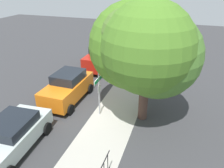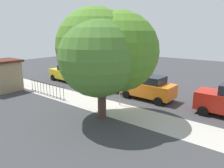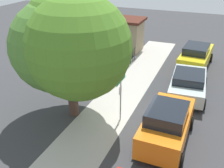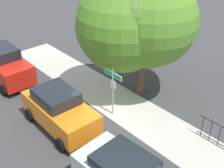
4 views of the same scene
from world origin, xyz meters
The scene contains 9 objects.
ground_plane centered at (0.00, 0.00, 0.00)m, with size 60.00×60.00×0.00m, color #38383A.
sidewalk_strip centered at (2.00, 1.30, 0.00)m, with size 24.00×2.60×0.00m, color #B0ABA1.
street_sign centered at (0.06, 0.40, 1.78)m, with size 1.23×0.07×2.68m.
shade_tree centered at (-0.50, 2.69, 4.08)m, with size 5.67×5.99×6.58m.
car_orange centered at (-0.84, -2.12, 0.95)m, with size 4.16×2.09×1.90m.
car_silver centered at (4.07, -2.41, 0.80)m, with size 4.44×2.37×1.53m.
car_yellow centered at (8.86, -2.32, 0.89)m, with size 4.81×2.33×1.74m.
iron_fence centered at (6.18, 2.30, 0.56)m, with size 4.77×0.04×1.07m.
utility_shed centered at (10.56, 3.80, 1.42)m, with size 2.68×2.93×2.79m.
Camera 3 is at (-10.73, -3.53, 7.72)m, focal length 42.48 mm.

